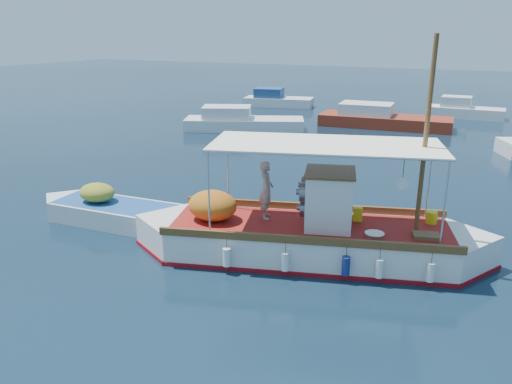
% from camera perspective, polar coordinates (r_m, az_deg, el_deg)
% --- Properties ---
extents(ground, '(160.00, 160.00, 0.00)m').
position_cam_1_polar(ground, '(15.94, 4.36, -5.93)').
color(ground, black).
rests_on(ground, ground).
extents(fishing_caique, '(10.39, 5.03, 6.60)m').
position_cam_1_polar(fishing_caique, '(14.97, 5.81, -5.21)').
color(fishing_caique, white).
rests_on(fishing_caique, ground).
extents(dinghy, '(6.33, 2.04, 1.55)m').
position_cam_1_polar(dinghy, '(18.17, -15.73, -2.42)').
color(dinghy, white).
rests_on(dinghy, ground).
extents(bg_boat_nw, '(8.25, 5.30, 1.80)m').
position_cam_1_polar(bg_boat_nw, '(34.06, -1.77, 7.92)').
color(bg_boat_nw, silver).
rests_on(bg_boat_nw, ground).
extents(bg_boat_n, '(9.08, 3.39, 1.80)m').
position_cam_1_polar(bg_boat_n, '(36.25, 14.07, 8.01)').
color(bg_boat_n, maroon).
rests_on(bg_boat_n, ground).
extents(bg_boat_far_w, '(6.28, 3.45, 1.80)m').
position_cam_1_polar(bg_boat_far_w, '(44.89, 2.37, 10.36)').
color(bg_boat_far_w, silver).
rests_on(bg_boat_far_w, ground).
extents(bg_boat_far_n, '(5.43, 2.02, 1.80)m').
position_cam_1_polar(bg_boat_far_n, '(42.20, 22.68, 8.51)').
color(bg_boat_far_n, silver).
rests_on(bg_boat_far_n, ground).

